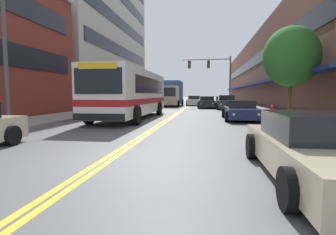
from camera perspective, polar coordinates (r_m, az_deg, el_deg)
ground_plane at (r=42.87m, az=5.20°, el=2.97°), size 240.00×240.00×0.00m
sidewalk_left at (r=43.84m, az=-4.22°, el=3.11°), size 3.35×106.00×0.14m
sidewalk_right at (r=43.08m, az=14.79°, el=2.92°), size 3.35×106.00×0.14m
centre_line at (r=42.87m, az=5.20°, el=2.97°), size 0.34×106.00×0.01m
office_tower_left at (r=41.64m, az=-18.42°, el=23.11°), size 12.08×25.74×29.24m
storefront_row_right at (r=44.26m, az=22.66°, el=9.24°), size 9.10×68.00×10.15m
city_bus at (r=17.20m, az=-7.81°, el=5.50°), size 2.83×10.71×2.99m
car_red_parked_left_near at (r=37.35m, az=-2.10°, el=3.63°), size 2.16×4.62×1.31m
car_black_parked_left_mid at (r=29.15m, az=-4.79°, el=3.12°), size 2.07×4.45×1.23m
car_beige_parked_right_foreground at (r=5.51m, az=29.62°, el=-5.93°), size 2.01×4.82×1.21m
car_navy_parked_right_mid at (r=16.69m, az=15.49°, el=1.46°), size 2.06×4.79×1.17m
car_dark_grey_parked_right_far at (r=28.13m, az=12.54°, el=3.15°), size 2.06×4.31×1.47m
car_silver_parked_right_end at (r=34.70m, az=11.68°, el=3.37°), size 2.08×4.36×1.28m
car_charcoal_moving_lead at (r=30.05m, az=8.48°, el=3.24°), size 2.04×4.27×1.33m
car_white_moving_second at (r=36.87m, az=5.72°, el=3.62°), size 2.10×4.49×1.36m
box_truck at (r=35.39m, az=0.82°, el=5.28°), size 2.68×7.81×3.34m
traffic_signal_mast at (r=33.47m, az=9.82°, el=9.95°), size 6.01×0.38×6.23m
street_tree_right_mid at (r=17.55m, az=25.23°, el=11.89°), size 3.23×3.23×5.43m
fire_hydrant at (r=15.70m, az=21.68°, el=1.01°), size 0.31×0.23×0.80m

